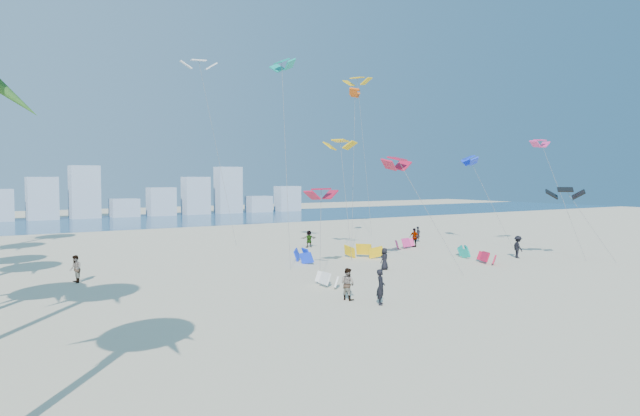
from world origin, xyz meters
TOP-DOWN VIEW (x-y plane):
  - ground at (0.00, 0.00)m, footprint 220.00×220.00m
  - ocean at (0.00, 72.00)m, footprint 220.00×220.00m
  - kitesurfer_near at (0.05, 5.72)m, footprint 0.78×0.80m
  - kitesurfer_mid at (-0.67, 7.66)m, footprint 0.86×0.99m
  - kitesurfers_far at (10.95, 20.90)m, footprint 35.01×16.73m
  - grounded_kites at (10.82, 18.42)m, footprint 19.04×14.11m
  - flying_kites at (12.97, 24.71)m, footprint 26.18×32.18m
  - distant_skyline at (-1.19, 82.00)m, footprint 85.00×3.00m

SIDE VIEW (x-z plane):
  - ground at x=0.00m, z-range 0.00..0.00m
  - ocean at x=0.00m, z-range 0.01..0.01m
  - grounded_kites at x=10.82m, z-range -0.06..0.97m
  - kitesurfers_far at x=10.95m, z-range -0.06..1.77m
  - kitesurfer_mid at x=-0.67m, z-range 0.00..1.74m
  - kitesurfer_near at x=0.05m, z-range 0.00..1.85m
  - distant_skyline at x=-1.19m, z-range -1.11..7.29m
  - flying_kites at x=12.97m, z-range 2.90..21.53m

